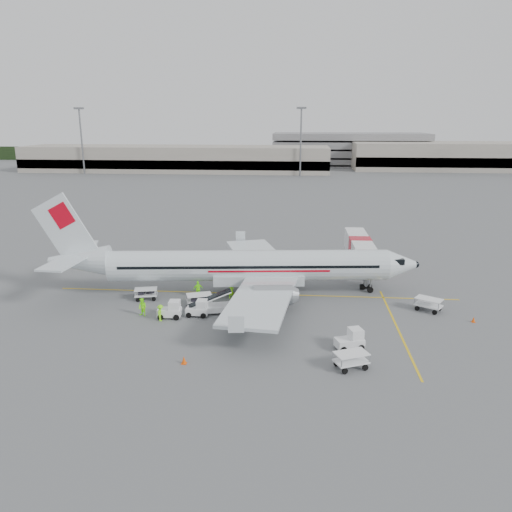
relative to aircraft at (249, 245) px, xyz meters
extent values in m
plane|color=#56595B|center=(0.63, -0.10, -5.50)|extent=(360.00, 360.00, 0.00)
cube|color=yellow|center=(0.63, -0.10, -5.50)|extent=(44.00, 0.20, 0.01)
cube|color=yellow|center=(14.63, -8.10, -5.50)|extent=(0.20, 20.00, 0.01)
cone|color=#F04D05|center=(22.10, -6.19, -5.23)|extent=(0.34, 0.34, 0.55)
cone|color=#F04D05|center=(0.89, 19.08, -5.16)|extent=(0.43, 0.43, 0.69)
cone|color=#F04D05|center=(-3.49, -16.75, -5.17)|extent=(0.41, 0.41, 0.67)
imported|color=#74E70F|center=(-1.75, -1.60, -4.67)|extent=(0.73, 0.66, 1.67)
imported|color=#74E70F|center=(-9.73, -7.35, -4.60)|extent=(1.09, 1.01, 1.80)
imported|color=#74E70F|center=(-7.63, -8.42, -4.69)|extent=(0.63, 1.07, 1.62)
imported|color=#74E70F|center=(-5.35, -1.60, -4.60)|extent=(1.15, 0.78, 1.81)
camera|label=1|loc=(5.21, -51.84, 13.22)|focal=35.00mm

